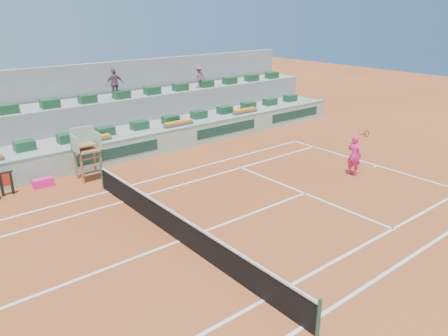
# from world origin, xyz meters

# --- Properties ---
(ground) EXTENTS (90.00, 90.00, 0.00)m
(ground) POSITION_xyz_m (0.00, 0.00, 0.00)
(ground) COLOR #94411C
(ground) RESTS_ON ground
(seating_tier_lower) EXTENTS (36.00, 4.00, 1.20)m
(seating_tier_lower) POSITION_xyz_m (0.00, 10.70, 0.60)
(seating_tier_lower) COLOR #969693
(seating_tier_lower) RESTS_ON ground
(seating_tier_upper) EXTENTS (36.00, 2.40, 2.60)m
(seating_tier_upper) POSITION_xyz_m (0.00, 12.30, 1.30)
(seating_tier_upper) COLOR #969693
(seating_tier_upper) RESTS_ON ground
(stadium_back_wall) EXTENTS (36.00, 0.40, 4.40)m
(stadium_back_wall) POSITION_xyz_m (0.00, 13.90, 2.20)
(stadium_back_wall) COLOR #969693
(stadium_back_wall) RESTS_ON ground
(player_bag) EXTENTS (0.86, 0.38, 0.38)m
(player_bag) POSITION_xyz_m (-1.99, 7.79, 0.19)
(player_bag) COLOR #FF2187
(player_bag) RESTS_ON ground
(spectator_mid) EXTENTS (1.01, 0.48, 1.68)m
(spectator_mid) POSITION_xyz_m (3.74, 11.88, 3.44)
(spectator_mid) COLOR #764E5B
(spectator_mid) RESTS_ON seating_tier_upper
(spectator_right) EXTENTS (0.93, 0.57, 1.39)m
(spectator_right) POSITION_xyz_m (9.53, 11.82, 3.30)
(spectator_right) COLOR #9B4D59
(spectator_right) RESTS_ON seating_tier_upper
(court_lines) EXTENTS (23.89, 11.09, 0.01)m
(court_lines) POSITION_xyz_m (0.00, 0.00, 0.01)
(court_lines) COLOR white
(court_lines) RESTS_ON ground
(tennis_net) EXTENTS (0.10, 11.97, 1.10)m
(tennis_net) POSITION_xyz_m (0.00, 0.00, 0.53)
(tennis_net) COLOR black
(tennis_net) RESTS_ON ground
(advertising_hoarding) EXTENTS (36.00, 0.34, 1.26)m
(advertising_hoarding) POSITION_xyz_m (0.02, 8.50, 0.63)
(advertising_hoarding) COLOR #96BDA7
(advertising_hoarding) RESTS_ON ground
(umpire_chair) EXTENTS (1.10, 0.90, 2.40)m
(umpire_chair) POSITION_xyz_m (0.00, 7.50, 1.54)
(umpire_chair) COLOR #935E37
(umpire_chair) RESTS_ON ground
(seat_row_lower) EXTENTS (32.90, 0.60, 0.44)m
(seat_row_lower) POSITION_xyz_m (0.00, 9.80, 1.42)
(seat_row_lower) COLOR #184827
(seat_row_lower) RESTS_ON seating_tier_lower
(seat_row_upper) EXTENTS (32.90, 0.60, 0.44)m
(seat_row_upper) POSITION_xyz_m (0.00, 11.70, 2.82)
(seat_row_upper) COLOR #184827
(seat_row_upper) RESTS_ON seating_tier_upper
(flower_planters) EXTENTS (26.80, 0.36, 0.28)m
(flower_planters) POSITION_xyz_m (-1.50, 9.00, 1.33)
(flower_planters) COLOR #4E4E4E
(flower_planters) RESTS_ON seating_tier_lower
(towel_rack) EXTENTS (0.61, 0.10, 1.03)m
(towel_rack) POSITION_xyz_m (-3.42, 7.80, 0.60)
(towel_rack) COLOR black
(towel_rack) RESTS_ON ground
(tennis_player) EXTENTS (0.50, 0.93, 2.28)m
(tennis_player) POSITION_xyz_m (9.85, 0.06, 0.97)
(tennis_player) COLOR #FF2187
(tennis_player) RESTS_ON ground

